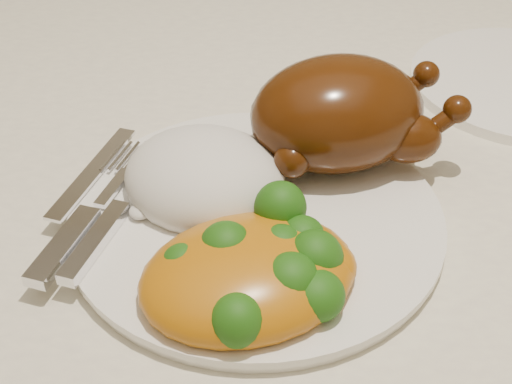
{
  "coord_description": "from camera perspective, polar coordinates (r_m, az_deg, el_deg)",
  "views": [
    {
      "loc": [
        0.06,
        -0.53,
        1.12
      ],
      "look_at": [
        0.05,
        -0.13,
        0.8
      ],
      "focal_mm": 50.0,
      "sensor_mm": 36.0,
      "label": 1
    }
  ],
  "objects": [
    {
      "name": "dinner_plate",
      "position": [
        0.54,
        0.0,
        -2.18
      ],
      "size": [
        0.35,
        0.35,
        0.01
      ],
      "primitive_type": "cylinder",
      "rotation": [
        0.0,
        0.0,
        0.34
      ],
      "color": "white",
      "rests_on": "tablecloth"
    },
    {
      "name": "cutlery",
      "position": [
        0.53,
        -13.32,
        -2.08
      ],
      "size": [
        0.06,
        0.19,
        0.01
      ],
      "rotation": [
        0.0,
        0.0,
        -0.27
      ],
      "color": "silver",
      "rests_on": "dinner_plate"
    },
    {
      "name": "tablecloth",
      "position": [
        0.66,
        -3.57,
        2.8
      ],
      "size": [
        1.73,
        1.03,
        0.18
      ],
      "color": "beige",
      "rests_on": "dining_table"
    },
    {
      "name": "dining_table",
      "position": [
        0.71,
        -3.34,
        -2.05
      ],
      "size": [
        1.6,
        0.9,
        0.76
      ],
      "color": "brown",
      "rests_on": "floor"
    },
    {
      "name": "rice_mound",
      "position": [
        0.55,
        -4.13,
        1.07
      ],
      "size": [
        0.16,
        0.15,
        0.07
      ],
      "rotation": [
        0.0,
        0.0,
        -0.4
      ],
      "color": "white",
      "rests_on": "dinner_plate"
    },
    {
      "name": "mac_and_cheese",
      "position": [
        0.47,
        0.44,
        -6.25
      ],
      "size": [
        0.18,
        0.16,
        0.06
      ],
      "rotation": [
        0.0,
        0.0,
        0.4
      ],
      "color": "#C47A0C",
      "rests_on": "dinner_plate"
    },
    {
      "name": "roast_chicken",
      "position": [
        0.57,
        6.91,
        6.29
      ],
      "size": [
        0.18,
        0.14,
        0.09
      ],
      "rotation": [
        0.0,
        0.0,
        0.28
      ],
      "color": "#482207",
      "rests_on": "dinner_plate"
    }
  ]
}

